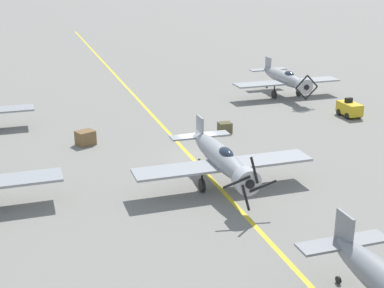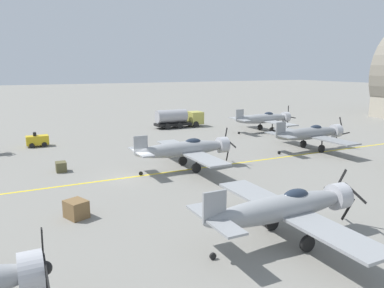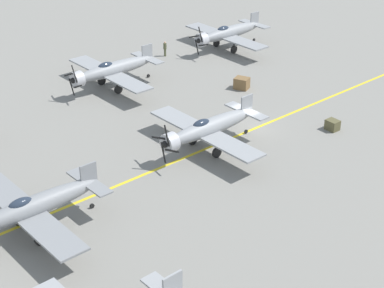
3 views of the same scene
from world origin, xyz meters
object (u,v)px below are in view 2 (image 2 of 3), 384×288
Objects in this scene: fuel_tanker at (179,118)px; tow_tractor at (37,140)px; supply_crate_by_tanker at (76,209)px; airplane_mid_center at (186,149)px; airplane_far_center at (311,134)px; airplane_mid_right at (285,208)px; supply_crate_mid_lane at (61,167)px; airplane_far_left at (264,119)px.

tow_tractor is at bearing -74.85° from fuel_tanker.
airplane_mid_center is at bearing 123.15° from supply_crate_by_tanker.
airplane_mid_right is (17.36, -18.39, 0.00)m from airplane_far_center.
airplane_mid_right is 35.56m from tow_tractor.
airplane_mid_center is 25.80m from fuel_tanker.
airplane_mid_center reaches higher than supply_crate_mid_lane.
airplane_mid_right is 13.24m from supply_crate_by_tanker.
supply_crate_by_tanker is (-8.69, -9.89, -1.43)m from airplane_mid_right.
supply_crate_mid_lane is (13.30, 1.08, -0.32)m from tow_tractor.
tow_tractor is at bearing -119.95° from airplane_far_center.
airplane_far_center reaches higher than supply_crate_mid_lane.
airplane_mid_right is 41.61m from fuel_tanker.
airplane_far_center is 8.56× the size of supply_crate_by_tanker.
tow_tractor is at bearing -175.35° from supply_crate_mid_lane.
airplane_far_left is 24.41m from airplane_mid_center.
airplane_far_left is 32.30m from supply_crate_mid_lane.
fuel_tanker is at bearing 132.64° from supply_crate_mid_lane.
airplane_far_center is at bearing 16.67° from fuel_tanker.
tow_tractor is at bearing -168.28° from airplane_mid_right.
tow_tractor is 13.35m from supply_crate_mid_lane.
fuel_tanker is 5.71× the size of supply_crate_by_tanker.
supply_crate_mid_lane is at bearing -81.89° from airplane_far_left.
airplane_far_left is 37.18m from airplane_mid_right.
airplane_mid_right is at bearing 16.97° from tow_tractor.
airplane_mid_center is at bearing -22.89° from fuel_tanker.
airplane_far_center is 29.61m from supply_crate_by_tanker.
supply_crate_mid_lane is at bearing 4.65° from tow_tractor.
airplane_mid_center is at bearing 67.56° from supply_crate_mid_lane.
fuel_tanker is (-23.76, 10.03, -0.50)m from airplane_mid_center.
airplane_far_left is at bearing 142.64° from airplane_mid_center.
airplane_mid_right reaches higher than supply_crate_mid_lane.
airplane_far_left is at bearing 139.43° from airplane_mid_right.
tow_tractor is (-17.80, -11.97, -1.22)m from airplane_mid_center.
fuel_tanker reaches higher than tow_tractor.
supply_crate_mid_lane is at bearing 177.18° from supply_crate_by_tanker.
airplane_mid_center is at bearing 169.11° from airplane_mid_right.
fuel_tanker reaches higher than supply_crate_by_tanker.
supply_crate_mid_lane is (-20.69, -9.29, -1.55)m from airplane_mid_right.
airplane_far_center is at bearing 59.96° from tow_tractor.
airplane_far_center is 33.26m from tow_tractor.
fuel_tanker is 37.96m from supply_crate_by_tanker.
airplane_far_left reaches higher than supply_crate_mid_lane.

